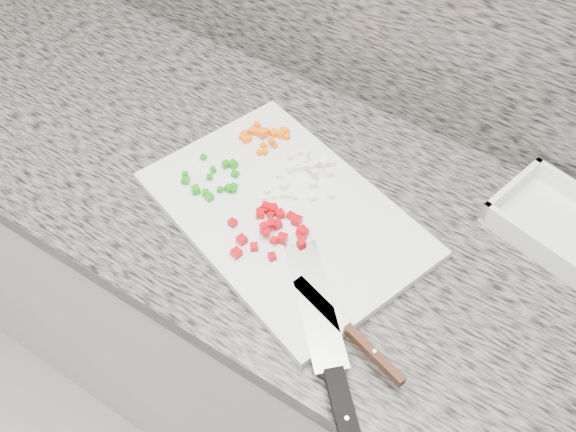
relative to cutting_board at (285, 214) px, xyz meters
The scene contains 11 objects.
cabinet 0.49m from the cutting_board, 36.21° to the left, with size 3.92×0.62×0.86m, color white.
countertop 0.09m from the cutting_board, 36.21° to the left, with size 3.96×0.64×0.04m, color #615D55.
cutting_board is the anchor object (origin of this frame).
carrot_pile 0.19m from the cutting_board, 136.12° to the left, with size 0.09×0.09×0.02m.
onion_pile 0.11m from the cutting_board, 100.47° to the left, with size 0.12×0.11×0.02m.
green_pepper_pile 0.14m from the cutting_board, behind, with size 0.11×0.10×0.01m.
red_pepper_pile 0.05m from the cutting_board, 81.81° to the right, with size 0.14×0.13×0.02m.
garlic_pile 0.03m from the cutting_board, 143.83° to the left, with size 0.06×0.05×0.01m.
chef_knife 0.32m from the cutting_board, 43.60° to the right, with size 0.30×0.31×0.02m.
paring_knife 0.28m from the cutting_board, 32.98° to the right, with size 0.23×0.08×0.02m.
tray 0.48m from the cutting_board, 28.72° to the left, with size 0.26×0.21×0.05m.
Camera 1 is at (0.33, 0.80, 1.78)m, focal length 40.00 mm.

